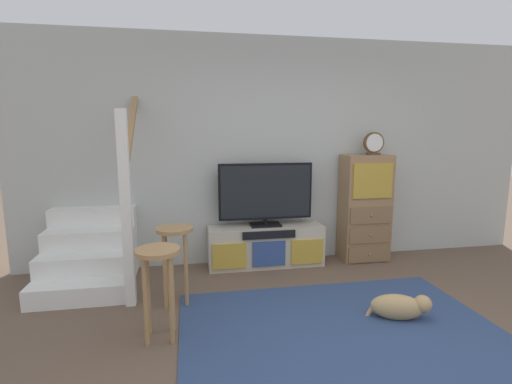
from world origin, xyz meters
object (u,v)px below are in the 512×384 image
object	(u,v)px
media_console	(266,246)
dog	(400,306)
bar_stool_far	(175,247)
side_cabinet	(365,208)
desk_clock	(374,144)
television	(266,193)
bar_stool_near	(158,272)

from	to	relation	value
media_console	dog	xyz separation A→B (m)	(0.87, -1.50, -0.13)
bar_stool_far	side_cabinet	bearing A→B (deg)	20.01
desk_clock	television	bearing A→B (deg)	178.76
media_console	side_cabinet	distance (m)	1.32
media_console	dog	bearing A→B (deg)	-59.76
media_console	bar_stool_far	xyz separation A→B (m)	(-1.03, -0.82, 0.30)
bar_stool_far	desk_clock	bearing A→B (deg)	19.15
side_cabinet	bar_stool_near	world-z (taller)	side_cabinet
desk_clock	bar_stool_far	distance (m)	2.66
bar_stool_far	dog	xyz separation A→B (m)	(1.90, -0.67, -0.43)
side_cabinet	bar_stool_far	bearing A→B (deg)	-159.99
bar_stool_near	television	bearing A→B (deg)	52.00
television	desk_clock	size ratio (longest dim) A/B	4.06
television	desk_clock	xyz separation A→B (m)	(1.33, -0.03, 0.57)
media_console	bar_stool_far	world-z (taller)	bar_stool_far
television	dog	distance (m)	1.91
bar_stool_near	bar_stool_far	distance (m)	0.62
bar_stool_near	desk_clock	bearing A→B (deg)	30.09
media_console	side_cabinet	size ratio (longest dim) A/B	1.04
television	side_cabinet	bearing A→B (deg)	-0.62
bar_stool_far	bar_stool_near	bearing A→B (deg)	-99.96
side_cabinet	dog	bearing A→B (deg)	-104.38
dog	side_cabinet	bearing A→B (deg)	75.62
bar_stool_far	media_console	bearing A→B (deg)	38.62
television	side_cabinet	distance (m)	1.28
desk_clock	bar_stool_near	world-z (taller)	desk_clock
television	dog	world-z (taller)	television
media_console	side_cabinet	world-z (taller)	side_cabinet
media_console	bar_stool_near	distance (m)	1.85
side_cabinet	television	bearing A→B (deg)	179.38
television	side_cabinet	world-z (taller)	side_cabinet
side_cabinet	bar_stool_far	xyz separation A→B (m)	(-2.29, -0.83, -0.12)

